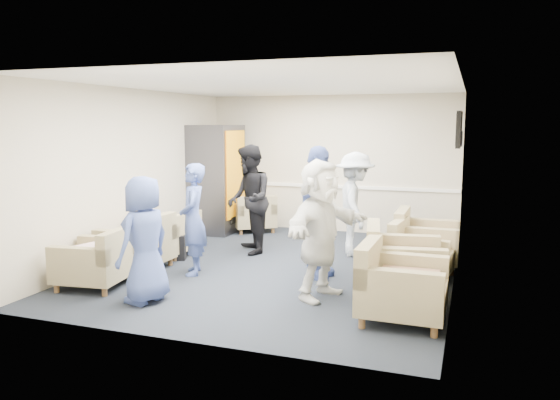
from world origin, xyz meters
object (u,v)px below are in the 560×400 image
(armchair_left_near, at_px, (98,262))
(person_front_left, at_px, (145,240))
(armchair_right_near, at_px, (397,288))
(armchair_right_midfar, at_px, (418,253))
(armchair_right_far, at_px, (423,243))
(armchair_corner, at_px, (254,216))
(armchair_left_far, at_px, (173,237))
(person_back_left, at_px, (249,199))
(armchair_right_midnear, at_px, (399,265))
(person_front_right, at_px, (320,229))
(person_mid_right, at_px, (317,212))
(vending_machine, at_px, (216,179))
(person_mid_left, at_px, (193,219))
(person_back_right, at_px, (355,204))
(armchair_left_mid, at_px, (140,246))

(armchair_left_near, distance_m, person_front_left, 1.07)
(armchair_right_near, bearing_deg, armchair_right_midfar, -1.13)
(armchair_right_far, distance_m, armchair_corner, 3.79)
(armchair_right_near, distance_m, armchair_corner, 5.29)
(armchair_left_far, height_order, person_back_left, person_back_left)
(armchair_left_near, bearing_deg, armchair_right_midnear, 97.79)
(person_back_left, distance_m, person_front_right, 2.55)
(armchair_right_near, distance_m, person_front_right, 1.22)
(armchair_right_far, height_order, person_front_right, person_front_right)
(armchair_left_far, xyz_separation_m, person_front_left, (0.92, -2.17, 0.46))
(person_front_right, bearing_deg, person_back_left, 60.39)
(armchair_left_near, distance_m, person_mid_right, 3.01)
(armchair_left_near, distance_m, vending_machine, 3.96)
(armchair_right_near, distance_m, person_back_left, 3.65)
(person_mid_left, bearing_deg, armchair_left_near, -66.88)
(person_mid_left, distance_m, person_front_right, 2.04)
(armchair_left_near, height_order, person_front_right, person_front_right)
(person_front_left, distance_m, person_back_right, 3.69)
(armchair_right_far, height_order, armchair_corner, armchair_right_far)
(armchair_corner, xyz_separation_m, person_mid_left, (0.36, -3.17, 0.48))
(armchair_left_mid, relative_size, person_back_right, 0.53)
(armchair_corner, bearing_deg, person_mid_left, 61.48)
(armchair_left_mid, height_order, armchair_right_near, armchair_right_near)
(armchair_left_far, distance_m, armchair_corner, 2.35)
(armchair_left_mid, height_order, vending_machine, vending_machine)
(person_front_left, height_order, person_mid_left, person_mid_left)
(armchair_right_midnear, height_order, armchair_right_far, armchair_right_midnear)
(armchair_right_midnear, height_order, person_front_left, person_front_left)
(armchair_right_near, relative_size, armchair_right_far, 1.00)
(armchair_corner, relative_size, person_front_right, 0.64)
(armchair_left_far, xyz_separation_m, person_front_right, (2.86, -1.31, 0.56))
(person_mid_left, xyz_separation_m, person_back_left, (0.26, 1.44, 0.11))
(armchair_left_mid, bearing_deg, person_back_right, 126.15)
(armchair_left_far, xyz_separation_m, armchair_corner, (0.50, 2.29, 0.01))
(vending_machine, bearing_deg, person_front_right, -47.56)
(armchair_right_near, height_order, person_front_right, person_front_right)
(armchair_right_midfar, bearing_deg, person_front_right, 149.21)
(person_back_right, height_order, person_mid_right, person_mid_right)
(armchair_right_near, height_order, person_back_right, person_back_right)
(armchair_right_midfar, bearing_deg, person_mid_left, 113.79)
(armchair_left_mid, bearing_deg, armchair_right_far, 113.82)
(armchair_right_far, height_order, person_mid_right, person_mid_right)
(person_back_left, bearing_deg, armchair_right_far, 61.35)
(armchair_left_far, bearing_deg, armchair_right_midfar, 96.54)
(armchair_right_midfar, distance_m, armchair_right_far, 0.55)
(person_mid_left, relative_size, person_back_right, 0.94)
(person_front_right, bearing_deg, armchair_left_near, 118.74)
(armchair_left_far, relative_size, person_back_right, 0.49)
(armchair_right_near, xyz_separation_m, vending_machine, (-4.05, 3.81, 0.69))
(person_mid_left, bearing_deg, armchair_corner, 161.16)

